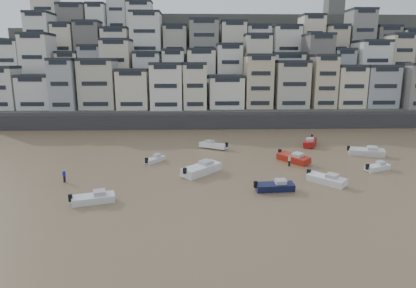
{
  "coord_description": "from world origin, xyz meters",
  "views": [
    {
      "loc": [
        3.46,
        -22.88,
        15.86
      ],
      "look_at": [
        5.28,
        30.0,
        4.0
      ],
      "focal_mm": 32.0,
      "sensor_mm": 36.0,
      "label": 1
    }
  ],
  "objects_px": {
    "boat_a": "(275,185)",
    "person_blue": "(64,176)",
    "boat_g": "(367,151)",
    "boat_e": "(293,157)",
    "boat_i": "(310,141)",
    "person_pink": "(289,161)",
    "boat_c": "(201,167)",
    "boat_f": "(155,159)",
    "boat_d": "(378,166)",
    "boat_h": "(213,144)",
    "boat_b": "(326,178)",
    "boat_j": "(93,197)"
  },
  "relations": [
    {
      "from": "boat_d",
      "to": "boat_g",
      "type": "relative_size",
      "value": 0.72
    },
    {
      "from": "boat_c",
      "to": "boat_j",
      "type": "bearing_deg",
      "value": 173.34
    },
    {
      "from": "boat_e",
      "to": "person_blue",
      "type": "height_order",
      "value": "person_blue"
    },
    {
      "from": "boat_c",
      "to": "person_pink",
      "type": "bearing_deg",
      "value": -32.62
    },
    {
      "from": "boat_h",
      "to": "boat_b",
      "type": "bearing_deg",
      "value": 154.42
    },
    {
      "from": "boat_d",
      "to": "boat_e",
      "type": "xyz_separation_m",
      "value": [
        -11.33,
        4.91,
        0.24
      ]
    },
    {
      "from": "boat_b",
      "to": "boat_e",
      "type": "distance_m",
      "value": 10.89
    },
    {
      "from": "boat_b",
      "to": "boat_j",
      "type": "relative_size",
      "value": 1.09
    },
    {
      "from": "boat_e",
      "to": "boat_h",
      "type": "distance_m",
      "value": 15.88
    },
    {
      "from": "boat_g",
      "to": "boat_j",
      "type": "relative_size",
      "value": 1.21
    },
    {
      "from": "boat_a",
      "to": "boat_i",
      "type": "distance_m",
      "value": 27.91
    },
    {
      "from": "boat_e",
      "to": "boat_i",
      "type": "bearing_deg",
      "value": 118.04
    },
    {
      "from": "boat_b",
      "to": "boat_g",
      "type": "xyz_separation_m",
      "value": [
        12.05,
        14.49,
        0.09
      ]
    },
    {
      "from": "boat_g",
      "to": "boat_h",
      "type": "distance_m",
      "value": 26.73
    },
    {
      "from": "boat_b",
      "to": "person_blue",
      "type": "distance_m",
      "value": 34.91
    },
    {
      "from": "boat_j",
      "to": "person_blue",
      "type": "xyz_separation_m",
      "value": [
        -5.93,
        7.8,
        0.17
      ]
    },
    {
      "from": "boat_b",
      "to": "boat_i",
      "type": "distance_m",
      "value": 23.12
    },
    {
      "from": "boat_e",
      "to": "boat_c",
      "type": "bearing_deg",
      "value": -102.29
    },
    {
      "from": "boat_g",
      "to": "person_blue",
      "type": "relative_size",
      "value": 3.6
    },
    {
      "from": "boat_i",
      "to": "person_blue",
      "type": "xyz_separation_m",
      "value": [
        -39.63,
        -20.68,
        -0.01
      ]
    },
    {
      "from": "boat_a",
      "to": "boat_f",
      "type": "xyz_separation_m",
      "value": [
        -16.41,
        14.17,
        -0.15
      ]
    },
    {
      "from": "boat_f",
      "to": "boat_g",
      "type": "bearing_deg",
      "value": -50.72
    },
    {
      "from": "boat_e",
      "to": "boat_b",
      "type": "bearing_deg",
      "value": -25.31
    },
    {
      "from": "boat_b",
      "to": "boat_c",
      "type": "xyz_separation_m",
      "value": [
        -16.41,
        4.96,
        0.22
      ]
    },
    {
      "from": "boat_f",
      "to": "boat_i",
      "type": "height_order",
      "value": "boat_i"
    },
    {
      "from": "boat_b",
      "to": "boat_g",
      "type": "bearing_deg",
      "value": 98.49
    },
    {
      "from": "boat_a",
      "to": "boat_g",
      "type": "bearing_deg",
      "value": 36.85
    },
    {
      "from": "boat_c",
      "to": "person_blue",
      "type": "height_order",
      "value": "boat_c"
    },
    {
      "from": "boat_d",
      "to": "boat_j",
      "type": "distance_m",
      "value": 40.41
    },
    {
      "from": "boat_j",
      "to": "person_pink",
      "type": "distance_m",
      "value": 29.88
    },
    {
      "from": "boat_e",
      "to": "boat_f",
      "type": "height_order",
      "value": "boat_e"
    },
    {
      "from": "boat_j",
      "to": "boat_b",
      "type": "bearing_deg",
      "value": -6.04
    },
    {
      "from": "boat_g",
      "to": "boat_h",
      "type": "xyz_separation_m",
      "value": [
        -25.99,
        6.27,
        -0.07
      ]
    },
    {
      "from": "boat_e",
      "to": "boat_g",
      "type": "height_order",
      "value": "boat_e"
    },
    {
      "from": "boat_h",
      "to": "person_pink",
      "type": "relative_size",
      "value": 3.32
    },
    {
      "from": "boat_a",
      "to": "boat_j",
      "type": "bearing_deg",
      "value": -175.47
    },
    {
      "from": "boat_a",
      "to": "person_pink",
      "type": "xyz_separation_m",
      "value": [
        4.6,
        11.1,
        0.15
      ]
    },
    {
      "from": "boat_b",
      "to": "person_pink",
      "type": "bearing_deg",
      "value": 156.11
    },
    {
      "from": "boat_d",
      "to": "boat_b",
      "type": "bearing_deg",
      "value": -172.96
    },
    {
      "from": "boat_g",
      "to": "boat_a",
      "type": "bearing_deg",
      "value": -120.42
    },
    {
      "from": "boat_b",
      "to": "person_blue",
      "type": "height_order",
      "value": "person_blue"
    },
    {
      "from": "boat_a",
      "to": "boat_g",
      "type": "height_order",
      "value": "boat_g"
    },
    {
      "from": "boat_c",
      "to": "boat_g",
      "type": "xyz_separation_m",
      "value": [
        28.46,
        9.53,
        -0.13
      ]
    },
    {
      "from": "boat_f",
      "to": "boat_j",
      "type": "xyz_separation_m",
      "value": [
        -5.14,
        -17.53,
        0.14
      ]
    },
    {
      "from": "boat_c",
      "to": "boat_f",
      "type": "bearing_deg",
      "value": 90.21
    },
    {
      "from": "boat_a",
      "to": "person_blue",
      "type": "bearing_deg",
      "value": 166.49
    },
    {
      "from": "boat_d",
      "to": "boat_j",
      "type": "relative_size",
      "value": 0.87
    },
    {
      "from": "boat_c",
      "to": "boat_i",
      "type": "height_order",
      "value": "boat_c"
    },
    {
      "from": "boat_a",
      "to": "person_blue",
      "type": "xyz_separation_m",
      "value": [
        -27.48,
        4.44,
        0.15
      ]
    },
    {
      "from": "boat_i",
      "to": "person_pink",
      "type": "height_order",
      "value": "boat_i"
    }
  ]
}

